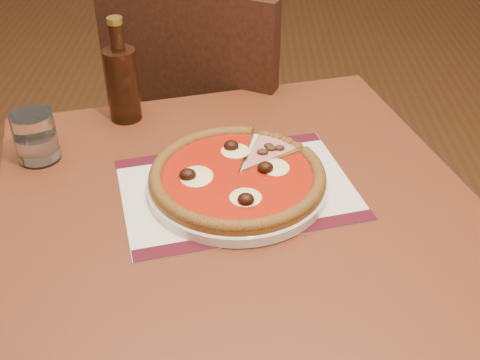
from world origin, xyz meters
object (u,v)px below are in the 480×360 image
at_px(plate, 237,184).
at_px(bottle, 122,81).
at_px(water_glass, 36,137).
at_px(chair_far, 210,125).
at_px(table, 240,245).
at_px(pizza, 237,175).

height_order(plate, bottle, bottle).
bearing_deg(water_glass, chair_far, 58.01).
xyz_separation_m(chair_far, bottle, (-0.15, -0.32, 0.29)).
xyz_separation_m(table, plate, (-0.00, 0.03, 0.11)).
bearing_deg(chair_far, pizza, 121.67).
bearing_deg(table, chair_far, 98.07).
xyz_separation_m(water_glass, bottle, (0.14, 0.15, 0.04)).
relative_size(water_glass, bottle, 0.44).
distance_m(table, chair_far, 0.61).
distance_m(pizza, bottle, 0.35).
relative_size(plate, pizza, 1.02).
relative_size(pizza, water_glass, 3.23).
height_order(plate, water_glass, water_glass).
relative_size(table, bottle, 4.53).
bearing_deg(plate, bottle, 133.10).
relative_size(plate, water_glass, 3.31).
relative_size(table, water_glass, 10.38).
xyz_separation_m(table, water_glass, (-0.38, 0.13, 0.15)).
bearing_deg(water_glass, pizza, -14.50).
height_order(chair_far, water_glass, chair_far).
height_order(chair_far, pizza, chair_far).
bearing_deg(pizza, bottle, 133.11).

